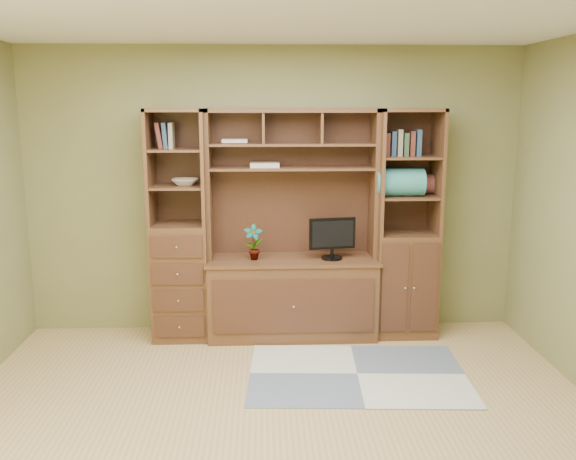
{
  "coord_description": "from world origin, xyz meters",
  "views": [
    {
      "loc": [
        -0.1,
        -3.55,
        2.08
      ],
      "look_at": [
        0.1,
        1.2,
        1.1
      ],
      "focal_mm": 38.0,
      "sensor_mm": 36.0,
      "label": 1
    }
  ],
  "objects_px": {
    "center_hutch": "(292,226)",
    "monitor": "(332,231)",
    "left_tower": "(180,226)",
    "right_tower": "(406,224)"
  },
  "relations": [
    {
      "from": "center_hutch",
      "to": "monitor",
      "type": "xyz_separation_m",
      "value": [
        0.35,
        -0.03,
        -0.04
      ]
    },
    {
      "from": "left_tower",
      "to": "center_hutch",
      "type": "bearing_deg",
      "value": -2.29
    },
    {
      "from": "center_hutch",
      "to": "right_tower",
      "type": "height_order",
      "value": "same"
    },
    {
      "from": "center_hutch",
      "to": "right_tower",
      "type": "distance_m",
      "value": 1.03
    },
    {
      "from": "left_tower",
      "to": "right_tower",
      "type": "xyz_separation_m",
      "value": [
        2.02,
        0.0,
        0.0
      ]
    },
    {
      "from": "center_hutch",
      "to": "left_tower",
      "type": "relative_size",
      "value": 1.0
    },
    {
      "from": "right_tower",
      "to": "monitor",
      "type": "height_order",
      "value": "right_tower"
    },
    {
      "from": "center_hutch",
      "to": "right_tower",
      "type": "xyz_separation_m",
      "value": [
        1.02,
        0.04,
        0.0
      ]
    },
    {
      "from": "right_tower",
      "to": "left_tower",
      "type": "bearing_deg",
      "value": 180.0
    },
    {
      "from": "left_tower",
      "to": "monitor",
      "type": "height_order",
      "value": "left_tower"
    }
  ]
}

